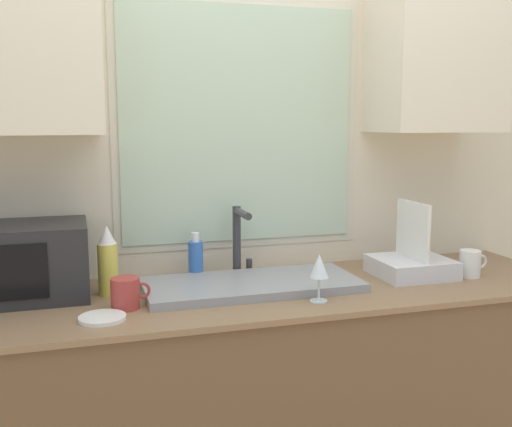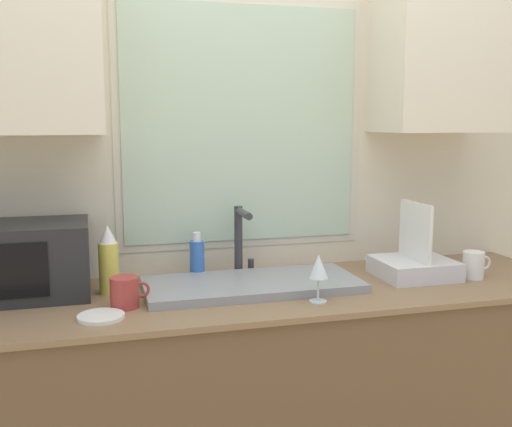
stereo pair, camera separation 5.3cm
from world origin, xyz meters
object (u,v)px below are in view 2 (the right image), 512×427
Objects in this scene: faucet at (241,235)px; soap_bottle at (197,258)px; spray_bottle at (109,261)px; microwave at (12,261)px; dish_rack at (414,264)px; wine_glass at (318,268)px; mug_near_sink at (125,292)px.

faucet is 1.51× the size of soap_bottle.
faucet is 0.51m from spray_bottle.
soap_bottle is (0.33, 0.11, -0.04)m from spray_bottle.
faucet is 1.12× the size of spray_bottle.
dish_rack is (1.45, -0.13, -0.08)m from microwave.
dish_rack is at bearing 23.25° from wine_glass.
microwave reaches higher than mug_near_sink.
faucet is 0.19m from soap_bottle.
dish_rack is 1.80× the size of wine_glass.
dish_rack reaches higher than spray_bottle.
dish_rack is 1.20× the size of spray_bottle.
microwave is 0.65m from soap_bottle.
soap_bottle is 1.11× the size of wine_glass.
microwave is 0.32m from spray_bottle.
mug_near_sink is at bearing 169.84° from wine_glass.
dish_rack is 0.52m from wine_glass.
microwave is (-0.81, -0.06, -0.03)m from faucet.
faucet is at bearing 4.54° from microwave.
mug_near_sink is at bearing -134.33° from soap_bottle.
faucet is at bearing 112.76° from wine_glass.
spray_bottle is at bearing 103.91° from mug_near_sink.
spray_bottle is at bearing 175.71° from dish_rack.
dish_rack is at bearing -16.62° from faucet.
faucet reaches higher than wine_glass.
wine_glass is (0.62, -0.11, 0.07)m from mug_near_sink.
spray_bottle reaches higher than mug_near_sink.
soap_bottle is at bearing 129.67° from wine_glass.
mug_near_sink is at bearing -148.11° from faucet.
faucet is at bearing 31.89° from mug_near_sink.
faucet is at bearing 11.93° from spray_bottle.
wine_glass is (0.98, -0.33, -0.01)m from microwave.
faucet is 0.93× the size of dish_rack.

